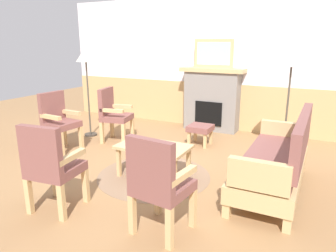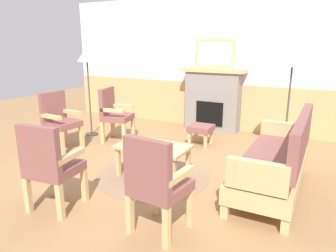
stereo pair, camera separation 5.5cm
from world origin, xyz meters
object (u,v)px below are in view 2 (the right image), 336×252
(book_on_table, at_px, (152,144))
(armchair_front_center, at_px, (50,164))
(coffee_table, at_px, (153,149))
(floor_lamp_by_couch, at_px, (292,65))
(framed_picture, at_px, (215,54))
(couch, at_px, (276,161))
(armchair_by_window_left, at_px, (114,112))
(armchair_front_left, at_px, (156,181))
(fireplace, at_px, (213,99))
(footstool, at_px, (201,129))
(floor_lamp_by_chairs, at_px, (87,60))
(armchair_near_fireplace, at_px, (59,118))

(book_on_table, height_order, armchair_front_center, armchair_front_center)
(coffee_table, height_order, floor_lamp_by_couch, floor_lamp_by_couch)
(framed_picture, distance_m, armchair_front_center, 4.05)
(couch, height_order, armchair_by_window_left, same)
(book_on_table, distance_m, armchair_by_window_left, 1.78)
(couch, xyz_separation_m, armchair_front_center, (-2.05, -1.55, 0.14))
(armchair_front_center, bearing_deg, armchair_front_left, 6.56)
(coffee_table, xyz_separation_m, armchair_front_left, (0.70, -1.14, 0.15))
(fireplace, height_order, armchair_front_center, fireplace)
(footstool, relative_size, armchair_by_window_left, 0.41)
(framed_picture, bearing_deg, couch, -55.04)
(couch, bearing_deg, floor_lamp_by_chairs, 166.63)
(coffee_table, height_order, armchair_by_window_left, armchair_by_window_left)
(floor_lamp_by_couch, bearing_deg, armchair_near_fireplace, -158.03)
(couch, xyz_separation_m, floor_lamp_by_couch, (-0.07, 1.35, 1.05))
(fireplace, distance_m, armchair_front_left, 3.84)
(armchair_by_window_left, bearing_deg, framed_picture, 49.37)
(framed_picture, bearing_deg, floor_lamp_by_couch, -32.23)
(book_on_table, height_order, armchair_front_left, armchair_front_left)
(armchair_near_fireplace, bearing_deg, floor_lamp_by_couch, 21.97)
(couch, relative_size, book_on_table, 8.97)
(framed_picture, height_order, armchair_front_center, framed_picture)
(framed_picture, distance_m, floor_lamp_by_couch, 1.86)
(couch, distance_m, floor_lamp_by_chairs, 3.86)
(armchair_near_fireplace, relative_size, floor_lamp_by_couch, 0.58)
(armchair_by_window_left, xyz_separation_m, armchair_front_left, (2.13, -2.19, 0.00))
(armchair_front_left, distance_m, armchair_front_center, 1.22)
(footstool, bearing_deg, armchair_front_left, -76.95)
(armchair_front_center, distance_m, floor_lamp_by_couch, 3.63)
(book_on_table, bearing_deg, couch, 10.28)
(armchair_by_window_left, relative_size, armchair_front_left, 1.00)
(framed_picture, distance_m, footstool, 1.67)
(fireplace, distance_m, armchair_by_window_left, 2.06)
(fireplace, distance_m, floor_lamp_by_couch, 2.02)
(fireplace, height_order, armchair_near_fireplace, fireplace)
(fireplace, distance_m, footstool, 1.14)
(armchair_by_window_left, bearing_deg, fireplace, 49.37)
(couch, xyz_separation_m, floor_lamp_by_chairs, (-3.61, 0.86, 1.05))
(armchair_by_window_left, bearing_deg, floor_lamp_by_chairs, 172.45)
(coffee_table, bearing_deg, framed_picture, 92.07)
(framed_picture, xyz_separation_m, coffee_table, (0.09, -2.61, -1.17))
(floor_lamp_by_couch, bearing_deg, armchair_front_left, -105.64)
(footstool, bearing_deg, framed_picture, 99.00)
(book_on_table, xyz_separation_m, armchair_near_fireplace, (-1.95, 0.25, 0.08))
(couch, height_order, book_on_table, couch)
(book_on_table, relative_size, armchair_front_center, 0.20)
(coffee_table, bearing_deg, armchair_by_window_left, 143.85)
(fireplace, xyz_separation_m, armchair_front_left, (0.79, -3.75, -0.11))
(coffee_table, xyz_separation_m, floor_lamp_by_chairs, (-2.07, 1.13, 1.06))
(fireplace, distance_m, coffee_table, 2.63)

